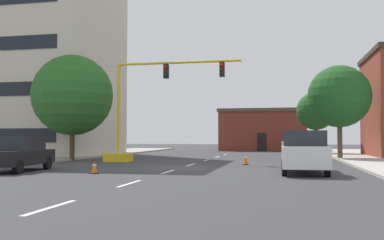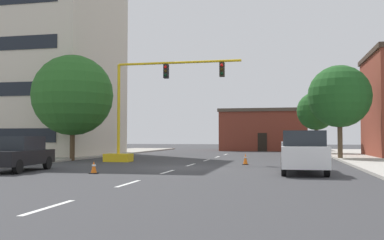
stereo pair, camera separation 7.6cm
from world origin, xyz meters
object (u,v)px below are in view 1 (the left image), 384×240
(tree_right_mid, at_px, (339,97))
(traffic_cone_roadside_b, at_px, (246,159))
(tree_right_far, at_px, (316,111))
(tree_left_near, at_px, (73,95))
(pickup_truck_white, at_px, (303,152))
(sedan_black_near_left, at_px, (18,153))
(traffic_signal_gantry, at_px, (135,129))
(traffic_cone_roadside_a, at_px, (94,167))

(tree_right_mid, xyz_separation_m, traffic_cone_roadside_b, (-6.45, -7.28, -4.41))
(tree_right_far, distance_m, tree_left_near, 24.01)
(tree_right_mid, distance_m, traffic_cone_roadside_b, 10.68)
(pickup_truck_white, bearing_deg, tree_right_far, 84.37)
(sedan_black_near_left, bearing_deg, pickup_truck_white, 7.36)
(tree_right_far, bearing_deg, traffic_cone_roadside_b, -107.17)
(tree_right_far, distance_m, sedan_black_near_left, 30.23)
(tree_right_far, xyz_separation_m, sedan_black_near_left, (-16.14, -25.34, -3.39))
(traffic_signal_gantry, height_order, sedan_black_near_left, traffic_signal_gantry)
(tree_right_mid, distance_m, traffic_cone_roadside_a, 20.42)
(tree_right_far, bearing_deg, tree_left_near, -139.39)
(tree_right_far, relative_size, pickup_truck_white, 1.14)
(traffic_cone_roadside_b, bearing_deg, tree_right_far, 72.83)
(traffic_signal_gantry, bearing_deg, traffic_cone_roadside_a, -82.09)
(tree_right_far, xyz_separation_m, traffic_cone_roadside_b, (-5.52, -17.85, -3.93))
(tree_right_mid, height_order, pickup_truck_white, tree_right_mid)
(tree_left_near, xyz_separation_m, traffic_cone_roadside_b, (12.71, -2.22, -4.40))
(pickup_truck_white, distance_m, traffic_cone_roadside_b, 6.57)
(traffic_signal_gantry, distance_m, traffic_cone_roadside_b, 8.06)
(traffic_signal_gantry, height_order, traffic_cone_roadside_a, traffic_signal_gantry)
(pickup_truck_white, bearing_deg, traffic_signal_gantry, 146.26)
(traffic_signal_gantry, distance_m, tree_right_mid, 15.44)
(tree_left_near, distance_m, pickup_truck_white, 18.16)
(tree_right_mid, xyz_separation_m, pickup_truck_white, (-3.26, -12.98, -3.78))
(tree_right_far, height_order, pickup_truck_white, tree_right_far)
(tree_right_far, height_order, traffic_cone_roadside_a, tree_right_far)
(tree_right_mid, distance_m, sedan_black_near_left, 22.90)
(sedan_black_near_left, bearing_deg, traffic_signal_gantry, 71.94)
(traffic_signal_gantry, height_order, tree_right_far, traffic_signal_gantry)
(traffic_cone_roadside_b, bearing_deg, sedan_black_near_left, -144.82)
(tree_right_far, height_order, tree_right_mid, tree_right_mid)
(tree_left_near, xyz_separation_m, pickup_truck_white, (15.90, -7.93, -3.77))
(sedan_black_near_left, bearing_deg, tree_right_mid, 40.84)
(traffic_cone_roadside_a, xyz_separation_m, traffic_cone_roadside_b, (6.35, 8.00, 0.05))
(traffic_cone_roadside_b, bearing_deg, traffic_cone_roadside_a, -128.41)
(pickup_truck_white, bearing_deg, sedan_black_near_left, -172.64)
(traffic_signal_gantry, xyz_separation_m, tree_right_mid, (14.13, 5.72, 2.49))
(traffic_signal_gantry, bearing_deg, tree_left_near, 172.45)
(tree_right_mid, height_order, sedan_black_near_left, tree_right_mid)
(traffic_cone_roadside_a, bearing_deg, traffic_signal_gantry, 97.91)
(tree_left_near, xyz_separation_m, sedan_black_near_left, (2.08, -9.71, -3.86))
(tree_right_mid, relative_size, traffic_cone_roadside_a, 11.91)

